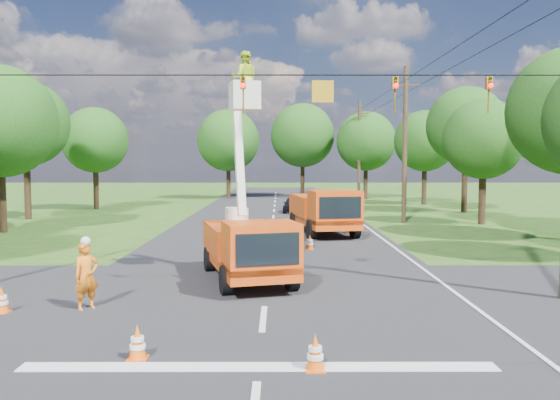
{
  "coord_description": "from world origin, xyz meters",
  "views": [
    {
      "loc": [
        0.39,
        -13.23,
        3.91
      ],
      "look_at": [
        0.42,
        5.46,
        2.6
      ],
      "focal_mm": 35.0,
      "sensor_mm": 36.0,
      "label": 1
    }
  ],
  "objects_px": {
    "second_truck": "(324,211)",
    "tree_right_e": "(425,141)",
    "tree_right_d": "(466,126)",
    "tree_far_b": "(303,135)",
    "traffic_cone_7": "(350,227)",
    "traffic_cone_0": "(137,343)",
    "traffic_cone_3": "(310,242)",
    "tree_right_c": "(484,139)",
    "traffic_cone_1": "(315,353)",
    "tree_far_c": "(366,141)",
    "traffic_cone_4": "(2,300)",
    "pole_right_far": "(359,150)",
    "ground_worker": "(86,276)",
    "pole_right_mid": "(405,143)",
    "tree_far_a": "(228,140)",
    "tree_left_e": "(25,124)",
    "distant_car": "(293,204)",
    "bucket_truck": "(248,232)",
    "traffic_cone_2": "(294,250)"
  },
  "relations": [
    {
      "from": "second_truck",
      "to": "tree_right_e",
      "type": "bearing_deg",
      "value": 52.38
    },
    {
      "from": "tree_right_d",
      "to": "tree_far_b",
      "type": "bearing_deg",
      "value": 123.25
    },
    {
      "from": "traffic_cone_7",
      "to": "tree_right_d",
      "type": "height_order",
      "value": "tree_right_d"
    },
    {
      "from": "traffic_cone_0",
      "to": "second_truck",
      "type": "bearing_deg",
      "value": 74.44
    },
    {
      "from": "traffic_cone_3",
      "to": "tree_right_c",
      "type": "distance_m",
      "value": 16.17
    },
    {
      "from": "traffic_cone_1",
      "to": "tree_far_c",
      "type": "xyz_separation_m",
      "value": [
        8.44,
        47.3,
        5.7
      ]
    },
    {
      "from": "traffic_cone_4",
      "to": "traffic_cone_1",
      "type": "bearing_deg",
      "value": -26.47
    },
    {
      "from": "traffic_cone_1",
      "to": "traffic_cone_7",
      "type": "bearing_deg",
      "value": 80.79
    },
    {
      "from": "traffic_cone_4",
      "to": "pole_right_far",
      "type": "relative_size",
      "value": 0.07
    },
    {
      "from": "tree_right_c",
      "to": "tree_far_b",
      "type": "distance_m",
      "value": 27.97
    },
    {
      "from": "ground_worker",
      "to": "tree_right_e",
      "type": "bearing_deg",
      "value": 19.59
    },
    {
      "from": "pole_right_mid",
      "to": "tree_far_c",
      "type": "distance_m",
      "value": 22.04
    },
    {
      "from": "pole_right_far",
      "to": "tree_far_a",
      "type": "xyz_separation_m",
      "value": [
        -13.5,
        3.0,
        1.08
      ]
    },
    {
      "from": "tree_far_a",
      "to": "tree_far_b",
      "type": "relative_size",
      "value": 0.92
    },
    {
      "from": "traffic_cone_4",
      "to": "traffic_cone_7",
      "type": "height_order",
      "value": "same"
    },
    {
      "from": "second_truck",
      "to": "ground_worker",
      "type": "bearing_deg",
      "value": -126.52
    },
    {
      "from": "pole_right_mid",
      "to": "tree_right_d",
      "type": "xyz_separation_m",
      "value": [
        6.3,
        7.0,
        1.57
      ]
    },
    {
      "from": "tree_left_e",
      "to": "tree_far_a",
      "type": "height_order",
      "value": "tree_far_a"
    },
    {
      "from": "distant_car",
      "to": "tree_far_c",
      "type": "height_order",
      "value": "tree_far_c"
    },
    {
      "from": "second_truck",
      "to": "tree_right_d",
      "type": "relative_size",
      "value": 0.71
    },
    {
      "from": "traffic_cone_0",
      "to": "tree_far_c",
      "type": "height_order",
      "value": "tree_far_c"
    },
    {
      "from": "traffic_cone_3",
      "to": "pole_right_mid",
      "type": "relative_size",
      "value": 0.07
    },
    {
      "from": "tree_left_e",
      "to": "traffic_cone_0",
      "type": "bearing_deg",
      "value": -61.68
    },
    {
      "from": "bucket_truck",
      "to": "pole_right_mid",
      "type": "relative_size",
      "value": 0.75
    },
    {
      "from": "distant_car",
      "to": "traffic_cone_4",
      "type": "xyz_separation_m",
      "value": [
        -8.24,
        -28.35,
        -0.25
      ]
    },
    {
      "from": "tree_right_e",
      "to": "tree_left_e",
      "type": "bearing_deg",
      "value": -156.98
    },
    {
      "from": "tree_left_e",
      "to": "tree_right_e",
      "type": "bearing_deg",
      "value": 23.02
    },
    {
      "from": "tree_far_b",
      "to": "tree_right_d",
      "type": "bearing_deg",
      "value": -56.75
    },
    {
      "from": "ground_worker",
      "to": "pole_right_far",
      "type": "distance_m",
      "value": 43.31
    },
    {
      "from": "second_truck",
      "to": "tree_far_c",
      "type": "relative_size",
      "value": 0.75
    },
    {
      "from": "tree_far_b",
      "to": "traffic_cone_1",
      "type": "bearing_deg",
      "value": -92.21
    },
    {
      "from": "pole_right_far",
      "to": "tree_right_e",
      "type": "height_order",
      "value": "pole_right_far"
    },
    {
      "from": "tree_far_b",
      "to": "traffic_cone_3",
      "type": "bearing_deg",
      "value": -91.97
    },
    {
      "from": "ground_worker",
      "to": "tree_far_b",
      "type": "bearing_deg",
      "value": 37.27
    },
    {
      "from": "traffic_cone_7",
      "to": "pole_right_far",
      "type": "relative_size",
      "value": 0.07
    },
    {
      "from": "ground_worker",
      "to": "traffic_cone_4",
      "type": "height_order",
      "value": "ground_worker"
    },
    {
      "from": "ground_worker",
      "to": "traffic_cone_0",
      "type": "height_order",
      "value": "ground_worker"
    },
    {
      "from": "pole_right_mid",
      "to": "pole_right_far",
      "type": "relative_size",
      "value": 1.0
    },
    {
      "from": "second_truck",
      "to": "ground_worker",
      "type": "distance_m",
      "value": 16.85
    },
    {
      "from": "distant_car",
      "to": "tree_right_c",
      "type": "height_order",
      "value": "tree_right_c"
    },
    {
      "from": "traffic_cone_0",
      "to": "distant_car",
      "type": "bearing_deg",
      "value": 83.0
    },
    {
      "from": "second_truck",
      "to": "pole_right_far",
      "type": "distance_m",
      "value": 26.85
    },
    {
      "from": "traffic_cone_1",
      "to": "traffic_cone_3",
      "type": "bearing_deg",
      "value": 87.18
    },
    {
      "from": "pole_right_mid",
      "to": "tree_left_e",
      "type": "bearing_deg",
      "value": 175.48
    },
    {
      "from": "ground_worker",
      "to": "traffic_cone_0",
      "type": "relative_size",
      "value": 2.55
    },
    {
      "from": "traffic_cone_0",
      "to": "traffic_cone_3",
      "type": "bearing_deg",
      "value": 72.85
    },
    {
      "from": "traffic_cone_2",
      "to": "tree_far_b",
      "type": "bearing_deg",
      "value": 87.01
    },
    {
      "from": "traffic_cone_1",
      "to": "tree_left_e",
      "type": "height_order",
      "value": "tree_left_e"
    },
    {
      "from": "pole_right_far",
      "to": "tree_right_c",
      "type": "bearing_deg",
      "value": -77.38
    },
    {
      "from": "distant_car",
      "to": "tree_far_c",
      "type": "relative_size",
      "value": 0.39
    }
  ]
}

